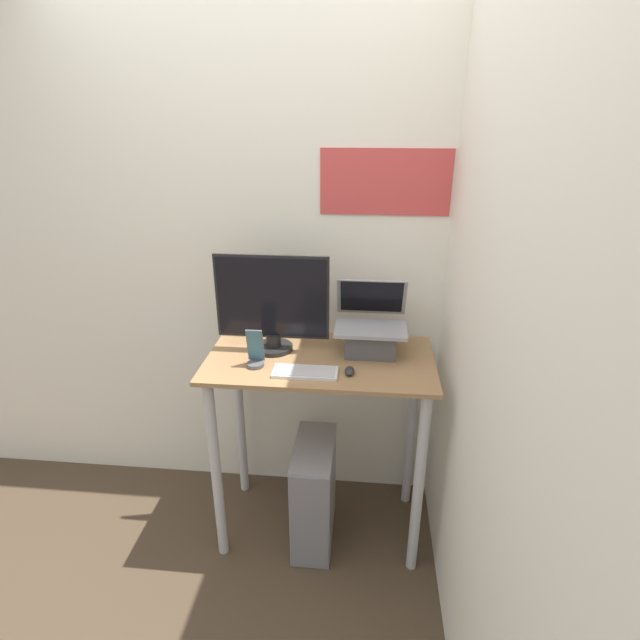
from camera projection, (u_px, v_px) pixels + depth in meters
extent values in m
plane|color=#473828|center=(315.00, 567.00, 2.33)|extent=(12.00, 12.00, 0.00)
cube|color=silver|center=(328.00, 261.00, 2.40)|extent=(6.00, 0.05, 2.60)
cube|color=#BF3F3F|center=(385.00, 182.00, 2.21)|extent=(0.58, 0.01, 0.29)
cube|color=silver|center=(477.00, 315.00, 1.77)|extent=(0.05, 6.00, 2.60)
cube|color=#936D47|center=(320.00, 359.00, 2.21)|extent=(1.00, 0.54, 0.02)
cylinder|color=#B7B7BC|center=(216.00, 473.00, 2.24)|extent=(0.05, 0.05, 0.94)
cylinder|color=#B7B7BC|center=(418.00, 486.00, 2.16)|extent=(0.05, 0.05, 0.94)
cylinder|color=#B7B7BC|center=(240.00, 418.00, 2.64)|extent=(0.05, 0.05, 0.94)
cylinder|color=#B7B7BC|center=(411.00, 427.00, 2.56)|extent=(0.05, 0.05, 0.94)
cube|color=#4C4C51|center=(370.00, 343.00, 2.21)|extent=(0.22, 0.14, 0.12)
cube|color=gray|center=(371.00, 329.00, 2.19)|extent=(0.31, 0.20, 0.02)
cube|color=gray|center=(372.00, 297.00, 2.28)|extent=(0.31, 0.09, 0.19)
cube|color=black|center=(372.00, 297.00, 2.27)|extent=(0.28, 0.07, 0.17)
cylinder|color=black|center=(274.00, 347.00, 2.28)|extent=(0.17, 0.17, 0.02)
cylinder|color=black|center=(274.00, 340.00, 2.26)|extent=(0.07, 0.07, 0.05)
cube|color=black|center=(272.00, 297.00, 2.19)|extent=(0.51, 0.01, 0.38)
cube|color=black|center=(272.00, 298.00, 2.18)|extent=(0.48, 0.01, 0.36)
cube|color=silver|center=(305.00, 372.00, 2.07)|extent=(0.27, 0.11, 0.01)
cube|color=#A8A8AD|center=(305.00, 371.00, 2.06)|extent=(0.25, 0.09, 0.00)
ellipsoid|color=#262626|center=(350.00, 371.00, 2.06)|extent=(0.04, 0.07, 0.03)
cylinder|color=#4C4C51|center=(255.00, 365.00, 2.13)|extent=(0.07, 0.07, 0.02)
cube|color=#4C515B|center=(255.00, 345.00, 2.11)|extent=(0.07, 0.04, 0.15)
cube|color=#336072|center=(255.00, 345.00, 2.10)|extent=(0.06, 0.03, 0.14)
cube|color=gray|center=(314.00, 493.00, 2.41)|extent=(0.18, 0.40, 0.54)
cube|color=slate|center=(309.00, 524.00, 2.22)|extent=(0.17, 0.01, 0.51)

